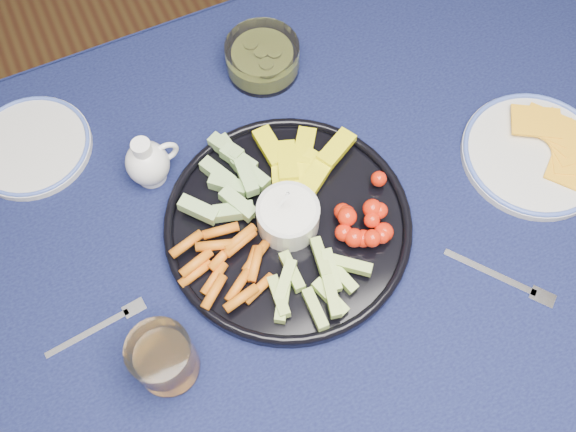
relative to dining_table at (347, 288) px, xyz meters
name	(u,v)px	position (x,y,z in m)	size (l,w,h in m)	color
dining_table	(347,288)	(0.00, 0.00, 0.00)	(1.67, 1.07, 0.75)	#483018
crudite_platter	(286,222)	(-0.06, 0.09, 0.11)	(0.35, 0.35, 0.11)	black
creamer_pitcher	(148,163)	(-0.20, 0.26, 0.13)	(0.08, 0.06, 0.09)	white
pickle_bowl	(263,59)	(0.03, 0.37, 0.11)	(0.12, 0.12, 0.06)	white
cheese_plate	(535,153)	(0.33, 0.04, 0.10)	(0.22, 0.22, 0.03)	silver
juice_tumbler	(165,360)	(-0.28, -0.02, 0.13)	(0.08, 0.08, 0.10)	white
fork_left	(105,324)	(-0.34, 0.07, 0.09)	(0.14, 0.03, 0.00)	white
fork_right	(508,281)	(0.19, -0.11, 0.09)	(0.11, 0.14, 0.00)	white
side_plate_extra	(31,146)	(-0.36, 0.38, 0.10)	(0.18, 0.18, 0.02)	silver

